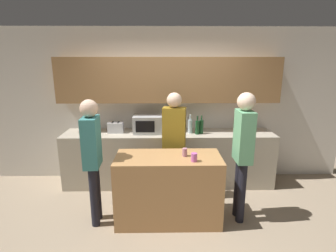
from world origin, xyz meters
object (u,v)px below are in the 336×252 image
cup_0 (185,152)px  person_left (243,146)px  toaster (116,127)px  bottle_0 (190,126)px  person_right (92,152)px  bottle_1 (197,127)px  bottle_2 (201,127)px  person_center (174,137)px  cup_1 (194,157)px  microwave (149,124)px  potted_plant (243,121)px

cup_0 → person_left: 0.77m
toaster → bottle_0: (1.28, -0.06, 0.03)m
person_right → bottle_1: bearing=122.6°
bottle_2 → person_center: (-0.48, -0.47, -0.04)m
cup_1 → person_left: 0.69m
toaster → bottle_0: 1.28m
toaster → cup_0: size_ratio=2.40×
bottle_1 → person_right: (-1.48, -1.06, -0.05)m
bottle_2 → cup_1: bottle_2 is taller
bottle_2 → person_left: person_left is taller
cup_1 → person_center: 0.78m
person_left → person_right: 1.96m
microwave → person_left: size_ratio=0.29×
potted_plant → person_center: 1.35m
person_center → person_right: size_ratio=1.00×
person_center → cup_0: bearing=111.5°
bottle_2 → toaster: bearing=176.5°
person_right → bottle_2: bearing=122.2°
bottle_1 → cup_0: 1.04m
potted_plant → person_left: size_ratio=0.22×
cup_1 → person_left: size_ratio=0.06×
bottle_1 → cup_1: (-0.19, -1.18, -0.08)m
person_left → bottle_0: bearing=28.6°
bottle_2 → person_center: bearing=-135.6°
cup_0 → bottle_2: bearing=70.7°
potted_plant → cup_0: 1.58m
toaster → bottle_0: bearing=-2.5°
bottle_0 → person_left: 1.23m
microwave → bottle_0: bottle_0 is taller
microwave → toaster: microwave is taller
bottle_0 → bottle_2: size_ratio=1.02×
cup_1 → person_left: person_left is taller
potted_plant → person_center: person_center is taller
potted_plant → person_right: (-2.29, -1.19, -0.12)m
potted_plant → cup_1: 1.65m
person_right → microwave: bearing=147.8°
bottle_0 → cup_1: bearing=-93.3°
bottle_0 → potted_plant: bearing=3.5°
bottle_0 → cup_0: (-0.17, -1.07, -0.08)m
microwave → potted_plant: 1.63m
cup_0 → person_right: person_right is taller
person_center → bottle_2: bearing=-125.9°
potted_plant → cup_0: size_ratio=3.65×
microwave → bottle_2: size_ratio=1.66×
person_center → person_left: bearing=156.5°
toaster → bottle_2: bearing=-3.5°
microwave → cup_0: 1.25m
person_center → cup_1: bearing=116.1°
bottle_0 → bottle_1: bottle_0 is taller
cup_1 → person_right: person_right is taller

